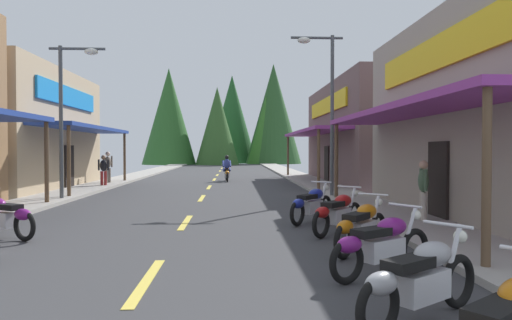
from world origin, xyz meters
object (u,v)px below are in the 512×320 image
motorcycle_parked_right_4 (338,212)px  rider_cruising_lead (227,170)px  streetlamp_left (70,99)px  pedestrian_waiting (104,169)px  motorcycle_parked_right_2 (382,244)px  motorcycle_parked_right_3 (361,225)px  streetlamp_right (325,93)px  motorcycle_parked_left_4 (2,215)px  motorcycle_parked_right_1 (420,278)px  pedestrian_browsing (423,187)px  motorcycle_parked_right_5 (312,204)px  pedestrian_by_shop (108,165)px

motorcycle_parked_right_4 → rider_cruising_lead: bearing=51.1°
streetlamp_left → pedestrian_waiting: 6.80m
motorcycle_parked_right_2 → motorcycle_parked_right_3: 1.63m
streetlamp_right → motorcycle_parked_left_4: size_ratio=3.31×
streetlamp_right → motorcycle_parked_right_4: size_ratio=3.80×
pedestrian_waiting → streetlamp_right: bearing=66.8°
streetlamp_left → motorcycle_parked_right_1: 14.96m
motorcycle_parked_right_1 → streetlamp_left: bearing=88.8°
motorcycle_parked_left_4 → rider_cruising_lead: rider_cruising_lead is taller
motorcycle_parked_right_3 → motorcycle_parked_right_2: bearing=-145.5°
streetlamp_right → pedestrian_browsing: size_ratio=3.89×
motorcycle_parked_right_5 → pedestrian_waiting: 14.29m
pedestrian_waiting → streetlamp_left: bearing=11.0°
streetlamp_right → pedestrian_by_shop: 13.03m
rider_cruising_lead → streetlamp_right: bearing=-161.2°
motorcycle_parked_right_2 → pedestrian_by_shop: size_ratio=1.05×
motorcycle_parked_right_1 → motorcycle_parked_right_5: bearing=55.6°
streetlamp_left → pedestrian_browsing: size_ratio=3.50×
pedestrian_waiting → pedestrian_by_shop: bearing=-165.4°
pedestrian_by_shop → pedestrian_browsing: pedestrian_by_shop is taller
motorcycle_parked_left_4 → pedestrian_waiting: pedestrian_waiting is taller
streetlamp_right → motorcycle_parked_right_2: size_ratio=3.35×
rider_cruising_lead → pedestrian_browsing: (5.21, -16.10, 0.28)m
motorcycle_parked_right_5 → motorcycle_parked_left_4: bearing=143.2°
rider_cruising_lead → pedestrian_browsing: 16.92m
motorcycle_parked_right_3 → pedestrian_by_shop: bearing=68.6°
rider_cruising_lead → pedestrian_browsing: size_ratio=1.32×
motorcycle_parked_right_4 → pedestrian_by_shop: (-9.11, 14.86, 0.56)m
motorcycle_parked_right_4 → motorcycle_parked_right_1: bearing=-141.3°
motorcycle_parked_right_2 → motorcycle_parked_left_4: same height
motorcycle_parked_right_5 → pedestrian_browsing: bearing=-60.4°
motorcycle_parked_right_4 → rider_cruising_lead: rider_cruising_lead is taller
motorcycle_parked_right_2 → pedestrian_browsing: pedestrian_browsing is taller
streetlamp_left → rider_cruising_lead: (5.55, 10.38, -3.07)m
streetlamp_right → motorcycle_parked_left_4: streetlamp_right is taller
motorcycle_parked_right_4 → motorcycle_parked_right_5: size_ratio=0.95×
streetlamp_left → motorcycle_parked_right_2: (8.17, -10.39, -3.24)m
motorcycle_parked_left_4 → motorcycle_parked_right_2: bearing=-174.7°
motorcycle_parked_right_1 → motorcycle_parked_right_4: same height
motorcycle_parked_left_4 → pedestrian_by_shop: (-1.86, 15.05, 0.56)m
rider_cruising_lead → pedestrian_waiting: 7.40m
streetlamp_right → pedestrian_browsing: bearing=-78.6°
pedestrian_browsing → pedestrian_by_shop: bearing=140.0°
motorcycle_parked_right_4 → motorcycle_parked_right_3: bearing=-137.5°
motorcycle_parked_right_5 → rider_cruising_lead: (-2.44, 15.66, 0.17)m
pedestrian_browsing → motorcycle_parked_left_4: bearing=-162.1°
motorcycle_parked_right_4 → motorcycle_parked_right_2: bearing=-140.2°
motorcycle_parked_right_3 → pedestrian_waiting: (-8.86, 14.94, 0.45)m
streetlamp_right → motorcycle_parked_right_5: (-1.50, -5.84, -3.59)m
motorcycle_parked_right_4 → pedestrian_waiting: 15.81m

